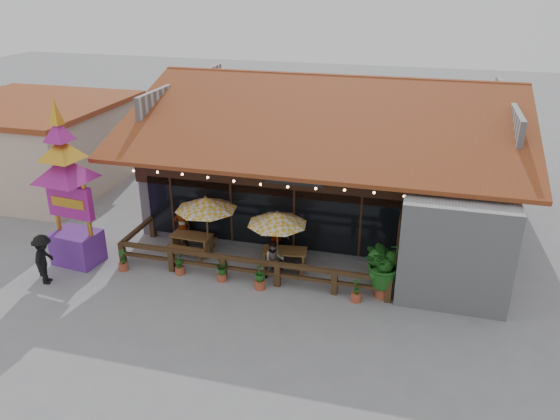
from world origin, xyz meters
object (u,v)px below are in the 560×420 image
(umbrella_left, at_px, (206,204))
(picnic_table_left, at_px, (192,241))
(picnic_table_right, at_px, (285,256))
(umbrella_right, at_px, (277,219))
(thai_sign_tower, at_px, (65,174))
(tropical_plant, at_px, (386,263))
(pedestrian, at_px, (44,259))

(umbrella_left, relative_size, picnic_table_left, 1.76)
(picnic_table_right, bearing_deg, picnic_table_left, 175.48)
(umbrella_right, xyz_separation_m, thai_sign_tower, (-7.37, -1.43, 1.50))
(umbrella_right, relative_size, picnic_table_right, 1.49)
(picnic_table_right, distance_m, tropical_plant, 3.86)
(thai_sign_tower, height_order, pedestrian, thai_sign_tower)
(umbrella_right, bearing_deg, thai_sign_tower, -169.00)
(picnic_table_left, bearing_deg, picnic_table_right, -4.52)
(tropical_plant, xyz_separation_m, pedestrian, (-11.50, -2.19, -0.34))
(thai_sign_tower, xyz_separation_m, pedestrian, (-0.20, -1.60, -2.62))
(picnic_table_left, height_order, tropical_plant, tropical_plant)
(umbrella_left, relative_size, picnic_table_right, 1.60)
(umbrella_left, xyz_separation_m, picnic_table_right, (3.09, -0.21, -1.65))
(umbrella_right, xyz_separation_m, tropical_plant, (3.94, -0.85, -0.78))
(picnic_table_right, height_order, tropical_plant, tropical_plant)
(picnic_table_left, bearing_deg, umbrella_left, -7.27)
(thai_sign_tower, bearing_deg, pedestrian, -97.06)
(picnic_table_right, bearing_deg, umbrella_left, 176.13)
(picnic_table_right, bearing_deg, pedestrian, -158.27)
(umbrella_left, relative_size, umbrella_right, 1.07)
(umbrella_left, height_order, pedestrian, umbrella_left)
(picnic_table_right, bearing_deg, tropical_plant, -14.16)
(umbrella_left, height_order, thai_sign_tower, thai_sign_tower)
(umbrella_left, xyz_separation_m, thai_sign_tower, (-4.54, -1.72, 1.36))
(umbrella_left, distance_m, picnic_table_right, 3.51)
(picnic_table_left, relative_size, tropical_plant, 0.74)
(umbrella_left, height_order, picnic_table_left, umbrella_left)
(picnic_table_left, relative_size, picnic_table_right, 0.91)
(umbrella_left, bearing_deg, umbrella_right, -5.90)
(umbrella_right, height_order, tropical_plant, umbrella_right)
(tropical_plant, distance_m, pedestrian, 11.71)
(umbrella_left, bearing_deg, picnic_table_left, 172.73)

